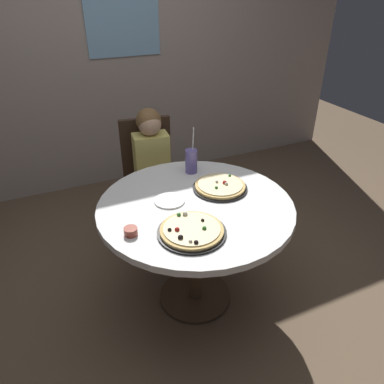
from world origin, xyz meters
name	(u,v)px	position (x,y,z in m)	size (l,w,h in m)	color
ground_plane	(195,296)	(0.00, 0.00, 0.00)	(8.00, 8.00, 0.00)	brown
wall_with_window	(106,33)	(0.00, 1.95, 1.45)	(5.20, 0.13, 2.90)	#A8998E
dining_table	(195,218)	(0.00, 0.00, 0.64)	(1.14, 1.14, 0.75)	white
chair_wooden	(150,172)	(0.01, 0.90, 0.53)	(0.44, 0.44, 0.95)	#382619
diner_child	(155,187)	(-0.01, 0.72, 0.48)	(0.29, 0.42, 1.08)	#3F4766
pizza_veggie	(192,231)	(-0.14, -0.25, 0.77)	(0.36, 0.36, 0.05)	black
pizza_cheese	(220,186)	(0.21, 0.09, 0.77)	(0.34, 0.34, 0.05)	black
soda_cup	(191,161)	(0.14, 0.37, 0.83)	(0.08, 0.08, 0.31)	#6659A5
sauce_bowl	(131,231)	(-0.43, -0.14, 0.77)	(0.07, 0.07, 0.04)	brown
plate_small	(170,201)	(-0.13, 0.08, 0.76)	(0.18, 0.18, 0.01)	white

